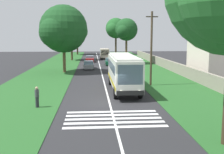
{
  "coord_description": "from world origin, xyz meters",
  "views": [
    {
      "loc": [
        -23.2,
        1.47,
        5.76
      ],
      "look_at": [
        4.63,
        -0.54,
        1.6
      ],
      "focal_mm": 44.41,
      "sensor_mm": 36.0,
      "label": 1
    }
  ],
  "objects_px": {
    "roadside_tree_left_0": "(77,32)",
    "roadside_tree_right_0": "(126,30)",
    "utility_pole": "(151,48)",
    "roadside_tree_left_2": "(71,32)",
    "trailing_car_0": "(89,65)",
    "trailing_car_2": "(90,59)",
    "trailing_minibus_0": "(104,53)",
    "roadside_tree_left_1": "(62,30)",
    "pedestrian": "(37,97)",
    "coach_bus": "(123,70)",
    "trailing_car_1": "(110,62)",
    "roadside_tree_right_2": "(115,29)"
  },
  "relations": [
    {
      "from": "roadside_tree_left_0",
      "to": "roadside_tree_right_0",
      "type": "bearing_deg",
      "value": -158.6
    },
    {
      "from": "utility_pole",
      "to": "roadside_tree_left_2",
      "type": "bearing_deg",
      "value": 18.5
    },
    {
      "from": "trailing_car_0",
      "to": "trailing_car_2",
      "type": "distance_m",
      "value": 12.95
    },
    {
      "from": "trailing_minibus_0",
      "to": "roadside_tree_right_0",
      "type": "distance_m",
      "value": 14.84
    },
    {
      "from": "roadside_tree_left_1",
      "to": "roadside_tree_left_2",
      "type": "bearing_deg",
      "value": 0.91
    },
    {
      "from": "pedestrian",
      "to": "trailing_car_2",
      "type": "bearing_deg",
      "value": -5.75
    },
    {
      "from": "coach_bus",
      "to": "trailing_car_1",
      "type": "relative_size",
      "value": 2.6
    },
    {
      "from": "trailing_car_1",
      "to": "pedestrian",
      "type": "relative_size",
      "value": 2.54
    },
    {
      "from": "coach_bus",
      "to": "roadside_tree_left_2",
      "type": "relative_size",
      "value": 1.13
    },
    {
      "from": "roadside_tree_left_1",
      "to": "roadside_tree_right_0",
      "type": "height_order",
      "value": "roadside_tree_left_1"
    },
    {
      "from": "roadside_tree_right_2",
      "to": "roadside_tree_left_1",
      "type": "bearing_deg",
      "value": 164.22
    },
    {
      "from": "coach_bus",
      "to": "roadside_tree_left_1",
      "type": "distance_m",
      "value": 17.71
    },
    {
      "from": "roadside_tree_right_0",
      "to": "roadside_tree_right_2",
      "type": "distance_m",
      "value": 29.02
    },
    {
      "from": "roadside_tree_left_2",
      "to": "roadside_tree_right_0",
      "type": "height_order",
      "value": "roadside_tree_left_2"
    },
    {
      "from": "coach_bus",
      "to": "trailing_car_2",
      "type": "distance_m",
      "value": 32.82
    },
    {
      "from": "roadside_tree_left_0",
      "to": "roadside_tree_left_1",
      "type": "xyz_separation_m",
      "value": [
        -42.14,
        -0.09,
        -0.3
      ]
    },
    {
      "from": "trailing_minibus_0",
      "to": "pedestrian",
      "type": "xyz_separation_m",
      "value": [
        -47.85,
        7.59,
        -0.64
      ]
    },
    {
      "from": "trailing_car_2",
      "to": "pedestrian",
      "type": "distance_m",
      "value": 39.47
    },
    {
      "from": "roadside_tree_left_0",
      "to": "roadside_tree_right_2",
      "type": "height_order",
      "value": "roadside_tree_right_2"
    },
    {
      "from": "trailing_car_0",
      "to": "roadside_tree_left_0",
      "type": "xyz_separation_m",
      "value": [
        37.75,
        4.05,
        6.27
      ]
    },
    {
      "from": "trailing_minibus_0",
      "to": "roadside_tree_right_0",
      "type": "xyz_separation_m",
      "value": [
        -13.32,
        -3.8,
        5.33
      ]
    },
    {
      "from": "roadside_tree_left_1",
      "to": "trailing_car_1",
      "type": "bearing_deg",
      "value": -37.37
    },
    {
      "from": "trailing_car_0",
      "to": "roadside_tree_left_2",
      "type": "bearing_deg",
      "value": 13.43
    },
    {
      "from": "trailing_car_0",
      "to": "utility_pole",
      "type": "distance_m",
      "value": 18.89
    },
    {
      "from": "roadside_tree_right_0",
      "to": "trailing_car_0",
      "type": "bearing_deg",
      "value": 137.46
    },
    {
      "from": "trailing_car_0",
      "to": "trailing_minibus_0",
      "type": "distance_m",
      "value": 21.87
    },
    {
      "from": "trailing_car_0",
      "to": "roadside_tree_left_1",
      "type": "xyz_separation_m",
      "value": [
        -4.38,
        3.96,
        5.97
      ]
    },
    {
      "from": "roadside_tree_right_0",
      "to": "roadside_tree_right_2",
      "type": "xyz_separation_m",
      "value": [
        29.0,
        -0.26,
        0.98
      ]
    },
    {
      "from": "trailing_car_2",
      "to": "roadside_tree_right_0",
      "type": "distance_m",
      "value": 10.78
    },
    {
      "from": "trailing_car_0",
      "to": "trailing_car_1",
      "type": "relative_size",
      "value": 1.0
    },
    {
      "from": "utility_pole",
      "to": "trailing_minibus_0",
      "type": "bearing_deg",
      "value": 5.45
    },
    {
      "from": "trailing_minibus_0",
      "to": "utility_pole",
      "type": "bearing_deg",
      "value": -174.55
    },
    {
      "from": "trailing_car_2",
      "to": "roadside_tree_right_0",
      "type": "height_order",
      "value": "roadside_tree_right_0"
    },
    {
      "from": "roadside_tree_left_0",
      "to": "pedestrian",
      "type": "xyz_separation_m",
      "value": [
        -64.08,
        -0.19,
        -6.03
      ]
    },
    {
      "from": "roadside_tree_left_0",
      "to": "trailing_car_1",
      "type": "bearing_deg",
      "value": -165.46
    },
    {
      "from": "trailing_car_1",
      "to": "roadside_tree_right_2",
      "type": "xyz_separation_m",
      "value": [
        31.0,
        -3.66,
        7.19
      ]
    },
    {
      "from": "trailing_car_1",
      "to": "roadside_tree_right_2",
      "type": "bearing_deg",
      "value": -6.74
    },
    {
      "from": "coach_bus",
      "to": "roadside_tree_left_2",
      "type": "xyz_separation_m",
      "value": [
        37.7,
        8.19,
        4.52
      ]
    },
    {
      "from": "trailing_minibus_0",
      "to": "roadside_tree_left_0",
      "type": "relative_size",
      "value": 0.58
    },
    {
      "from": "coach_bus",
      "to": "roadside_tree_right_2",
      "type": "xyz_separation_m",
      "value": [
        56.83,
        -3.92,
        5.71
      ]
    },
    {
      "from": "trailing_minibus_0",
      "to": "trailing_car_2",
      "type": "bearing_deg",
      "value": 157.04
    },
    {
      "from": "trailing_car_2",
      "to": "roadside_tree_left_2",
      "type": "bearing_deg",
      "value": 40.72
    },
    {
      "from": "trailing_car_1",
      "to": "utility_pole",
      "type": "relative_size",
      "value": 0.51
    },
    {
      "from": "trailing_car_0",
      "to": "roadside_tree_left_2",
      "type": "relative_size",
      "value": 0.44
    },
    {
      "from": "coach_bus",
      "to": "pedestrian",
      "type": "relative_size",
      "value": 6.6
    },
    {
      "from": "trailing_car_0",
      "to": "trailing_minibus_0",
      "type": "height_order",
      "value": "trailing_minibus_0"
    },
    {
      "from": "roadside_tree_left_0",
      "to": "utility_pole",
      "type": "relative_size",
      "value": 1.22
    },
    {
      "from": "roadside_tree_left_0",
      "to": "roadside_tree_right_0",
      "type": "relative_size",
      "value": 1.12
    },
    {
      "from": "trailing_car_0",
      "to": "roadside_tree_left_0",
      "type": "relative_size",
      "value": 0.42
    },
    {
      "from": "coach_bus",
      "to": "pedestrian",
      "type": "height_order",
      "value": "coach_bus"
    }
  ]
}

